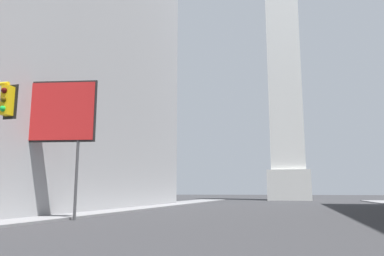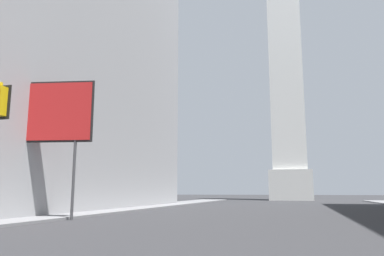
# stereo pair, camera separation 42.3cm
# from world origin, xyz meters

# --- Properties ---
(sidewalk_left) EXTENTS (5.00, 92.72, 0.15)m
(sidewalk_left) POSITION_xyz_m (-15.09, 27.81, 0.07)
(sidewalk_left) COLOR slate
(sidewalk_left) RESTS_ON ground_plane
(obelisk) EXTENTS (8.32, 8.32, 60.54)m
(obelisk) POSITION_xyz_m (0.00, 77.26, 28.84)
(obelisk) COLOR silver
(obelisk) RESTS_ON ground_plane
(billboard_sign) EXTENTS (6.55, 1.44, 8.87)m
(billboard_sign) POSITION_xyz_m (-14.31, 18.74, 6.71)
(billboard_sign) COLOR #3F3F42
(billboard_sign) RESTS_ON ground_plane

